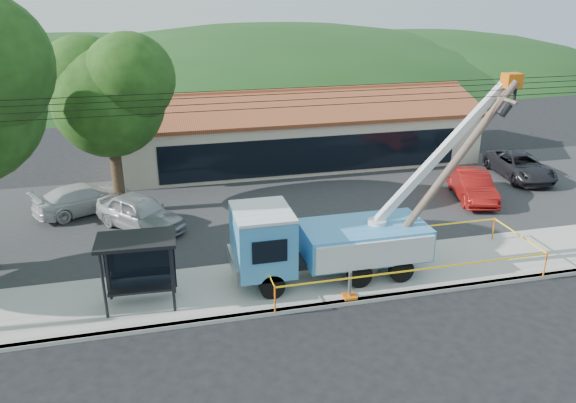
% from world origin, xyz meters
% --- Properties ---
extents(ground, '(120.00, 120.00, 0.00)m').
position_xyz_m(ground, '(0.00, 0.00, 0.00)').
color(ground, black).
rests_on(ground, ground).
extents(curb, '(60.00, 0.25, 0.15)m').
position_xyz_m(curb, '(0.00, 2.10, 0.07)').
color(curb, '#A9A69E').
rests_on(curb, ground).
extents(sidewalk, '(60.00, 4.00, 0.15)m').
position_xyz_m(sidewalk, '(0.00, 4.00, 0.07)').
color(sidewalk, '#A9A69E').
rests_on(sidewalk, ground).
extents(parking_lot, '(60.00, 12.00, 0.10)m').
position_xyz_m(parking_lot, '(0.00, 12.00, 0.05)').
color(parking_lot, '#28282B').
rests_on(parking_lot, ground).
extents(strip_mall, '(22.50, 8.53, 4.67)m').
position_xyz_m(strip_mall, '(4.00, 19.98, 1.88)').
color(strip_mall, '#C0B598').
rests_on(strip_mall, ground).
extents(tree_lot, '(6.30, 5.60, 8.94)m').
position_xyz_m(tree_lot, '(-7.00, 13.00, 6.21)').
color(tree_lot, '#332316').
rests_on(tree_lot, ground).
extents(hill_west, '(78.40, 56.00, 28.00)m').
position_xyz_m(hill_west, '(-15.00, 55.00, 0.00)').
color(hill_west, '#193B15').
rests_on(hill_west, ground).
extents(hill_center, '(89.60, 64.00, 32.00)m').
position_xyz_m(hill_center, '(10.00, 55.00, 0.00)').
color(hill_center, '#193B15').
rests_on(hill_center, ground).
extents(hill_east, '(72.80, 52.00, 26.00)m').
position_xyz_m(hill_east, '(30.00, 55.00, 0.00)').
color(hill_east, '#193B15').
rests_on(hill_east, ground).
extents(utility_truck, '(10.99, 4.07, 7.65)m').
position_xyz_m(utility_truck, '(0.96, 4.08, 1.75)').
color(utility_truck, black).
rests_on(utility_truck, ground).
extents(leaning_pole, '(5.59, 1.71, 7.57)m').
position_xyz_m(leaning_pole, '(5.61, 3.63, 4.23)').
color(leaning_pole, brown).
rests_on(leaning_pole, ground).
extents(bus_shelter, '(2.78, 1.79, 2.61)m').
position_xyz_m(bus_shelter, '(-5.99, 3.79, 2.07)').
color(bus_shelter, black).
rests_on(bus_shelter, ground).
extents(caution_tape, '(10.87, 3.60, 1.04)m').
position_xyz_m(caution_tape, '(3.91, 3.73, 0.92)').
color(caution_tape, orange).
rests_on(caution_tape, ground).
extents(car_silver, '(4.51, 4.88, 1.62)m').
position_xyz_m(car_silver, '(-6.03, 10.62, 0.00)').
color(car_silver, '#A1A5A8').
rests_on(car_silver, ground).
extents(car_red, '(2.75, 4.94, 1.54)m').
position_xyz_m(car_red, '(11.15, 10.41, 0.00)').
color(car_red, maroon).
rests_on(car_red, ground).
extents(car_white, '(5.32, 4.00, 1.44)m').
position_xyz_m(car_white, '(-8.75, 13.45, 0.00)').
color(car_white, silver).
rests_on(car_white, ground).
extents(car_dark, '(2.91, 5.44, 1.45)m').
position_xyz_m(car_dark, '(15.80, 12.91, 0.00)').
color(car_dark, black).
rests_on(car_dark, ground).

